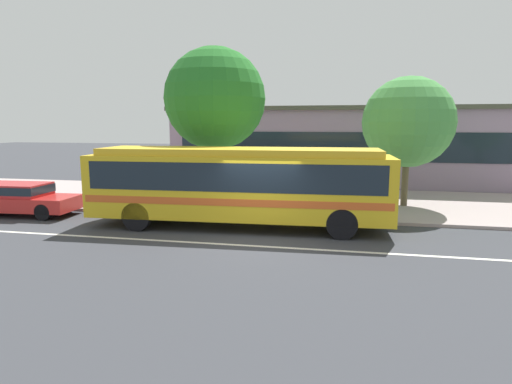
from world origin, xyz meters
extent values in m
plane|color=#36383D|center=(0.00, 0.00, 0.00)|extent=(120.00, 120.00, 0.00)
cube|color=#A49391|center=(0.00, 6.82, 0.06)|extent=(60.00, 8.00, 0.12)
cube|color=silver|center=(0.00, -0.80, 0.00)|extent=(56.00, 0.16, 0.01)
cube|color=gold|center=(-1.05, 1.47, 1.50)|extent=(10.62, 2.88, 2.15)
cube|color=gold|center=(-1.05, 1.47, 2.70)|extent=(9.77, 2.55, 0.24)
cube|color=#19232D|center=(-1.05, 1.47, 1.93)|extent=(9.99, 2.88, 0.95)
cube|color=#CE551F|center=(-1.05, 1.47, 1.11)|extent=(10.41, 2.90, 0.24)
cube|color=#19232D|center=(4.17, 1.68, 1.93)|extent=(0.21, 2.16, 1.03)
cylinder|color=black|center=(2.49, 2.70, 0.50)|extent=(1.01, 0.32, 1.00)
cylinder|color=black|center=(2.58, 0.52, 0.50)|extent=(1.01, 0.32, 1.00)
cylinder|color=black|center=(-4.46, 2.42, 0.50)|extent=(1.01, 0.32, 1.00)
cylinder|color=black|center=(-4.37, 0.24, 0.50)|extent=(1.01, 0.32, 1.00)
cube|color=red|center=(-10.18, 1.70, 0.52)|extent=(4.67, 1.97, 0.55)
cube|color=red|center=(-10.41, 1.68, 1.04)|extent=(2.64, 1.66, 0.50)
cube|color=#19232D|center=(-10.41, 1.68, 1.06)|extent=(2.69, 1.68, 0.32)
cylinder|color=black|center=(-8.71, 2.53, 0.32)|extent=(0.65, 0.25, 0.64)
cylinder|color=black|center=(-8.63, 1.01, 0.32)|extent=(0.65, 0.25, 0.64)
cylinder|color=black|center=(-11.73, 2.38, 0.32)|extent=(0.65, 0.25, 0.64)
cylinder|color=#706C4D|center=(-3.01, 3.95, 0.53)|extent=(0.14, 0.14, 0.81)
cylinder|color=#706C4D|center=(-2.93, 3.82, 0.53)|extent=(0.14, 0.14, 0.81)
cylinder|color=#418E57|center=(-2.97, 3.88, 1.23)|extent=(0.47, 0.47, 0.58)
sphere|color=pink|center=(-2.97, 3.88, 1.63)|extent=(0.23, 0.23, 0.23)
cylinder|color=gray|center=(3.38, 3.25, 1.27)|extent=(0.08, 0.08, 2.30)
cube|color=yellow|center=(3.38, 3.25, 2.22)|extent=(0.08, 0.44, 0.56)
cylinder|color=brown|center=(-2.90, 4.88, 1.66)|extent=(0.31, 0.31, 3.08)
sphere|color=#256F26|center=(-2.90, 4.88, 4.71)|extent=(4.33, 4.33, 4.33)
cylinder|color=brown|center=(5.20, 6.29, 1.25)|extent=(0.28, 0.28, 2.26)
sphere|color=#499546|center=(5.20, 6.29, 3.73)|extent=(3.84, 3.84, 3.84)
cube|color=gray|center=(2.24, 14.35, 2.19)|extent=(19.53, 6.97, 4.39)
cube|color=#19232D|center=(2.24, 10.85, 2.41)|extent=(17.97, 0.04, 1.58)
cube|color=#444438|center=(2.24, 14.35, 4.51)|extent=(19.93, 7.37, 0.24)
camera|label=1|loc=(2.58, -13.18, 3.69)|focal=30.29mm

